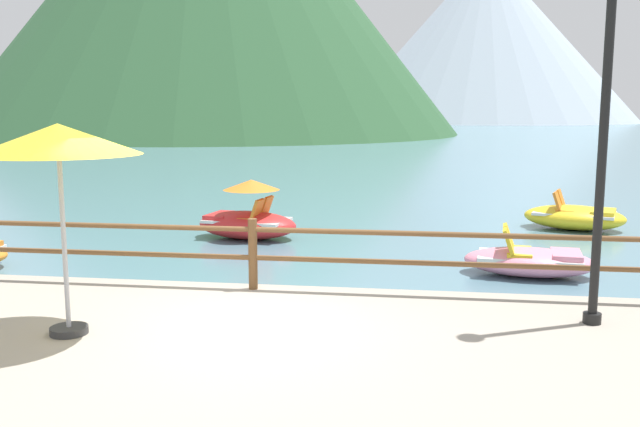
{
  "coord_description": "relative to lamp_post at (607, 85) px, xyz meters",
  "views": [
    {
      "loc": [
        2.17,
        -7.18,
        2.81
      ],
      "look_at": [
        0.4,
        5.0,
        0.9
      ],
      "focal_mm": 38.7,
      "sensor_mm": 36.0,
      "label": 1
    }
  ],
  "objects": [
    {
      "name": "beach_umbrella",
      "position": [
        -5.64,
        -1.19,
        -0.6
      ],
      "size": [
        1.7,
        1.7,
        2.24
      ],
      "color": "#B2B2B7",
      "rests_on": "promenade_dock"
    },
    {
      "name": "pedal_boat_1",
      "position": [
        -5.6,
        6.42,
        -2.61
      ],
      "size": [
        2.38,
        1.63,
        1.28
      ],
      "color": "red",
      "rests_on": "ground"
    },
    {
      "name": "distant_peak",
      "position": [
        9.67,
        128.51,
        12.57
      ],
      "size": [
        56.06,
        56.06,
        31.23
      ],
      "primitive_type": "cone",
      "color": "#9EADBC",
      "rests_on": "ground"
    },
    {
      "name": "dock_railing",
      "position": [
        -4.12,
        0.9,
        -2.06
      ],
      "size": [
        23.92,
        0.12,
        0.95
      ],
      "color": "brown",
      "rests_on": "promenade_dock"
    },
    {
      "name": "pedal_boat_2",
      "position": [
        1.63,
        8.6,
        -2.75
      ],
      "size": [
        2.56,
        1.99,
        0.88
      ],
      "color": "yellow",
      "rests_on": "ground"
    },
    {
      "name": "ground_plane",
      "position": [
        -4.12,
        39.35,
        -3.04
      ],
      "size": [
        200.0,
        200.0,
        0.0
      ],
      "primitive_type": "plane",
      "color": "slate"
    },
    {
      "name": "pedal_boat_0",
      "position": [
        -0.09,
        3.87,
        -2.79
      ],
      "size": [
        2.26,
        1.4,
        0.82
      ],
      "color": "pink",
      "rests_on": "ground"
    },
    {
      "name": "lamp_post",
      "position": [
        0.0,
        0.0,
        0.0
      ],
      "size": [
        0.28,
        0.28,
        4.42
      ],
      "color": "black",
      "rests_on": "promenade_dock"
    }
  ]
}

